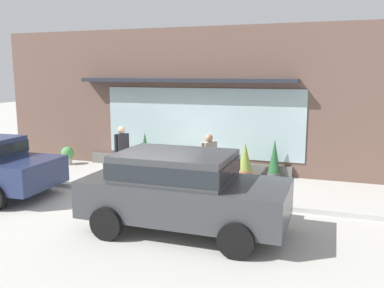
{
  "coord_description": "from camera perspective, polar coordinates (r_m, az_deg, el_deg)",
  "views": [
    {
      "loc": [
        4.75,
        -9.89,
        3.23
      ],
      "look_at": [
        0.88,
        1.2,
        1.21
      ],
      "focal_mm": 38.69,
      "sensor_mm": 36.0,
      "label": 1
    }
  ],
  "objects": [
    {
      "name": "ground_plane",
      "position": [
        11.44,
        -6.2,
        -6.72
      ],
      "size": [
        60.0,
        60.0,
        0.0
      ],
      "primitive_type": "plane",
      "color": "#B2AFA8"
    },
    {
      "name": "curb_strip",
      "position": [
        11.25,
        -6.65,
        -6.69
      ],
      "size": [
        14.0,
        0.24,
        0.12
      ],
      "primitive_type": "cube",
      "color": "#B2B2AD",
      "rests_on": "ground_plane"
    },
    {
      "name": "storefront",
      "position": [
        13.94,
        -0.7,
        5.95
      ],
      "size": [
        14.0,
        0.81,
        4.7
      ],
      "color": "brown",
      "rests_on": "ground_plane"
    },
    {
      "name": "fire_hydrant",
      "position": [
        12.47,
        -5.95,
        -3.44
      ],
      "size": [
        0.42,
        0.39,
        0.82
      ],
      "color": "gold",
      "rests_on": "ground_plane"
    },
    {
      "name": "pedestrian_with_handbag",
      "position": [
        12.65,
        -9.54,
        -0.7
      ],
      "size": [
        0.46,
        0.57,
        1.66
      ],
      "rotation": [
        0.0,
        0.0,
        0.97
      ],
      "color": "brown",
      "rests_on": "ground_plane"
    },
    {
      "name": "pedestrian_passerby",
      "position": [
        11.27,
        2.33,
        -1.97
      ],
      "size": [
        0.37,
        0.4,
        1.61
      ],
      "rotation": [
        0.0,
        0.0,
        0.82
      ],
      "color": "#9E9384",
      "rests_on": "ground_plane"
    },
    {
      "name": "parked_car_dark_gray",
      "position": [
        8.5,
        -1.49,
        -5.94
      ],
      "size": [
        4.18,
        2.05,
        1.64
      ],
      "rotation": [
        0.0,
        0.0,
        0.0
      ],
      "color": "#383A3D",
      "rests_on": "ground_plane"
    },
    {
      "name": "potted_plant_near_hydrant",
      "position": [
        15.43,
        -16.78,
        -1.38
      ],
      "size": [
        0.44,
        0.44,
        0.64
      ],
      "color": "#B7B2A3",
      "rests_on": "ground_plane"
    },
    {
      "name": "potted_plant_doorstep",
      "position": [
        13.78,
        -1.84,
        -2.41
      ],
      "size": [
        0.46,
        0.46,
        0.64
      ],
      "color": "#4C4C51",
      "rests_on": "ground_plane"
    },
    {
      "name": "potted_plant_trailing_edge",
      "position": [
        13.0,
        11.28,
        -2.13
      ],
      "size": [
        0.4,
        0.4,
        1.23
      ],
      "color": "#4C4C51",
      "rests_on": "ground_plane"
    },
    {
      "name": "potted_plant_window_left",
      "position": [
        13.87,
        -6.49,
        -1.17
      ],
      "size": [
        0.4,
        0.4,
        1.29
      ],
      "color": "#4C4C51",
      "rests_on": "ground_plane"
    },
    {
      "name": "potted_plant_low_front",
      "position": [
        12.88,
        7.31,
        -2.37
      ],
      "size": [
        0.47,
        0.47,
        1.14
      ],
      "color": "#9E6042",
      "rests_on": "ground_plane"
    }
  ]
}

